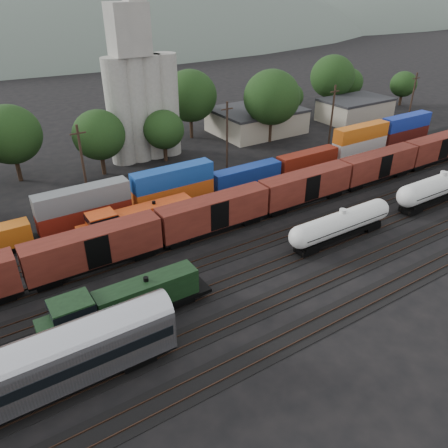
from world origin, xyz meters
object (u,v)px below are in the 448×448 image
green_locomotive (118,305)px  passenger_coach (0,383)px  orange_locomotive (134,220)px  tank_car_a (341,224)px  grain_silo (142,96)px

green_locomotive → passenger_coach: (-10.55, -5.00, 1.13)m
green_locomotive → orange_locomotive: bearing=62.6°
orange_locomotive → passenger_coach: bearing=-132.5°
tank_car_a → grain_silo: size_ratio=0.55×
tank_car_a → passenger_coach: passenger_coach is taller
green_locomotive → tank_car_a: size_ratio=1.03×
orange_locomotive → grain_silo: (13.01, 26.00, 8.89)m
green_locomotive → passenger_coach: passenger_coach is taller
green_locomotive → tank_car_a: (28.76, -0.00, 0.00)m
green_locomotive → orange_locomotive: 16.89m
grain_silo → orange_locomotive: bearing=-116.6°
tank_car_a → grain_silo: grain_silo is taller
tank_car_a → grain_silo: 42.67m
orange_locomotive → grain_silo: 30.40m
passenger_coach → grain_silo: 56.17m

